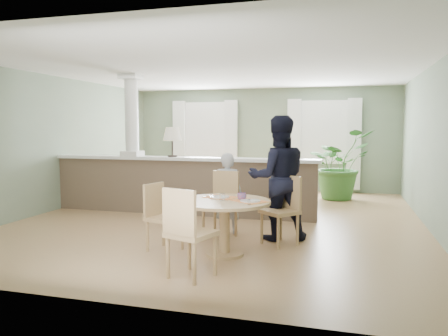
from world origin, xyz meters
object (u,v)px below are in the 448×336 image
(sofa, at_px, (240,183))
(houseplant, at_px, (338,164))
(chair_near, at_px, (187,229))
(chair_far_boy, at_px, (222,201))
(chair_side, at_px, (160,213))
(chair_far_man, at_px, (284,207))
(child_person, at_px, (227,193))
(dining_table, at_px, (225,212))
(man_person, at_px, (278,178))

(sofa, xyz_separation_m, houseplant, (2.15, 0.86, 0.39))
(houseplant, distance_m, chair_near, 6.24)
(chair_far_boy, bearing_deg, chair_side, -112.73)
(sofa, xyz_separation_m, chair_far_man, (1.47, -3.43, 0.13))
(chair_side, bearing_deg, child_person, -12.23)
(dining_table, bearing_deg, chair_side, 179.61)
(man_person, bearing_deg, dining_table, 42.67)
(houseplant, relative_size, dining_table, 1.35)
(houseplant, relative_size, chair_near, 1.59)
(chair_far_boy, bearing_deg, chair_near, -74.72)
(chair_near, distance_m, man_person, 2.16)
(dining_table, distance_m, chair_side, 0.92)
(chair_far_boy, xyz_separation_m, chair_side, (-0.62, -0.92, -0.05))
(chair_far_boy, relative_size, child_person, 0.78)
(dining_table, distance_m, child_person, 1.19)
(chair_near, height_order, child_person, child_person)
(child_person, bearing_deg, chair_near, 88.25)
(sofa, relative_size, dining_table, 2.37)
(houseplant, height_order, chair_near, houseplant)
(child_person, bearing_deg, sofa, -85.32)
(chair_far_man, height_order, chair_side, chair_far_man)
(chair_far_man, relative_size, chair_near, 0.96)
(chair_near, bearing_deg, child_person, -67.77)
(sofa, relative_size, child_person, 2.22)
(chair_near, bearing_deg, chair_far_boy, -66.89)
(houseplant, bearing_deg, sofa, -158.30)
(sofa, xyz_separation_m, chair_far_boy, (0.50, -3.27, 0.14))
(houseplant, distance_m, chair_far_man, 4.35)
(chair_near, height_order, man_person, man_person)
(chair_far_man, height_order, child_person, child_person)
(sofa, xyz_separation_m, chair_side, (-0.11, -4.19, 0.09))
(chair_far_boy, xyz_separation_m, chair_near, (0.14, -1.92, 0.01))
(chair_far_man, bearing_deg, man_person, 156.81)
(sofa, height_order, chair_far_boy, chair_far_boy)
(houseplant, bearing_deg, chair_near, -103.99)
(sofa, bearing_deg, dining_table, -64.23)
(sofa, distance_m, child_person, 3.09)
(sofa, relative_size, chair_far_boy, 2.83)
(chair_far_boy, bearing_deg, chair_far_man, 1.44)
(chair_near, bearing_deg, chair_far_man, -96.28)
(chair_far_man, distance_m, chair_side, 1.76)
(dining_table, height_order, chair_side, chair_side)
(dining_table, height_order, chair_far_man, chair_far_man)
(sofa, distance_m, chair_side, 4.19)
(chair_side, bearing_deg, man_person, -38.69)
(dining_table, relative_size, chair_side, 1.32)
(chair_far_man, xyz_separation_m, chair_near, (-0.83, -1.76, 0.02))
(chair_near, bearing_deg, houseplant, -85.06)
(chair_near, bearing_deg, dining_table, -80.40)
(sofa, relative_size, chair_side, 3.13)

